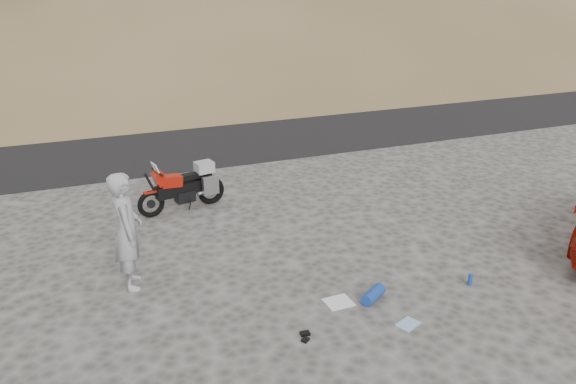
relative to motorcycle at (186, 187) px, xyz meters
name	(u,v)px	position (x,y,z in m)	size (l,w,h in m)	color
ground	(250,273)	(0.40, -3.15, -0.50)	(140.00, 140.00, 0.00)	#42403D
road	(160,138)	(0.40, 5.85, -0.50)	(120.00, 7.00, 0.05)	black
motorcycle	(186,187)	(0.00, 0.00, 0.00)	(1.96, 0.81, 1.18)	black
man	(134,285)	(-1.49, -2.81, -0.50)	(0.71, 0.47, 1.95)	#9B9BA1
gear_white_cloth	(338,302)	(1.40, -4.52, -0.50)	(0.41, 0.37, 0.01)	white
gear_blue_mat	(373,295)	(1.94, -4.65, -0.41)	(0.19, 0.19, 0.48)	#193C97
gear_bottle	(470,279)	(3.64, -4.84, -0.41)	(0.07, 0.07, 0.20)	#193C97
gear_glove_a	(305,334)	(0.60, -5.09, -0.48)	(0.13, 0.10, 0.04)	black
gear_glove_b	(305,340)	(0.54, -5.23, -0.49)	(0.11, 0.08, 0.04)	black
gear_blue_cloth	(408,324)	(2.09, -5.42, -0.50)	(0.33, 0.24, 0.01)	#8DB9DA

